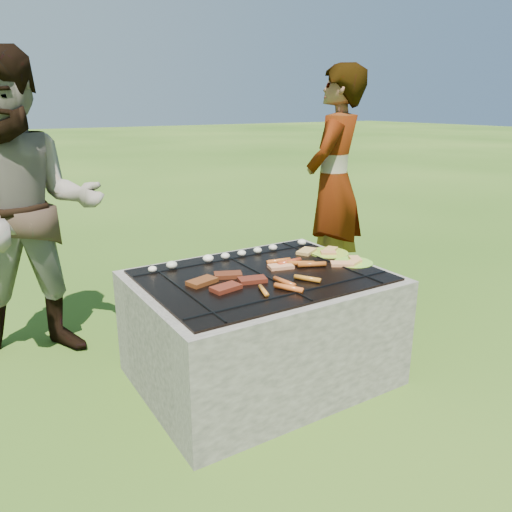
{
  "coord_description": "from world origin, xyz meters",
  "views": [
    {
      "loc": [
        -1.34,
        -2.11,
        1.49
      ],
      "look_at": [
        0.0,
        0.05,
        0.7
      ],
      "focal_mm": 35.0,
      "sensor_mm": 36.0,
      "label": 1
    }
  ],
  "objects_px": {
    "plate_near": "(354,263)",
    "cook": "(334,184)",
    "fire_pit": "(261,331)",
    "plate_far": "(329,253)",
    "bystander": "(26,212)"
  },
  "relations": [
    {
      "from": "plate_near",
      "to": "cook",
      "type": "distance_m",
      "value": 1.17
    },
    {
      "from": "fire_pit",
      "to": "plate_far",
      "type": "relative_size",
      "value": 4.14
    },
    {
      "from": "fire_pit",
      "to": "cook",
      "type": "bearing_deg",
      "value": 34.88
    },
    {
      "from": "plate_far",
      "to": "plate_near",
      "type": "bearing_deg",
      "value": -90.11
    },
    {
      "from": "cook",
      "to": "bystander",
      "type": "height_order",
      "value": "bystander"
    },
    {
      "from": "fire_pit",
      "to": "cook",
      "type": "height_order",
      "value": "cook"
    },
    {
      "from": "plate_near",
      "to": "bystander",
      "type": "bearing_deg",
      "value": 146.19
    },
    {
      "from": "plate_far",
      "to": "cook",
      "type": "bearing_deg",
      "value": 48.55
    },
    {
      "from": "fire_pit",
      "to": "bystander",
      "type": "distance_m",
      "value": 1.49
    },
    {
      "from": "bystander",
      "to": "plate_far",
      "type": "bearing_deg",
      "value": -16.01
    },
    {
      "from": "fire_pit",
      "to": "cook",
      "type": "distance_m",
      "value": 1.58
    },
    {
      "from": "plate_far",
      "to": "bystander",
      "type": "relative_size",
      "value": 0.18
    },
    {
      "from": "plate_far",
      "to": "cook",
      "type": "distance_m",
      "value": 1.0
    },
    {
      "from": "fire_pit",
      "to": "cook",
      "type": "relative_size",
      "value": 0.74
    },
    {
      "from": "fire_pit",
      "to": "bystander",
      "type": "height_order",
      "value": "bystander"
    }
  ]
}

